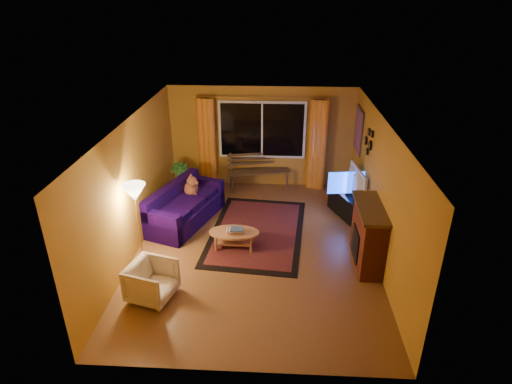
# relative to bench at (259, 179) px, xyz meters

# --- Properties ---
(floor) EXTENTS (4.50, 6.00, 0.02)m
(floor) POSITION_rel_bench_xyz_m (0.06, -2.75, -0.24)
(floor) COLOR brown
(floor) RESTS_ON ground
(ceiling) EXTENTS (4.50, 6.00, 0.02)m
(ceiling) POSITION_rel_bench_xyz_m (0.06, -2.75, 2.28)
(ceiling) COLOR white
(ceiling) RESTS_ON ground
(wall_back) EXTENTS (4.50, 0.02, 2.50)m
(wall_back) POSITION_rel_bench_xyz_m (0.06, 0.26, 1.02)
(wall_back) COLOR #BB8329
(wall_back) RESTS_ON ground
(wall_left) EXTENTS (0.02, 6.00, 2.50)m
(wall_left) POSITION_rel_bench_xyz_m (-2.20, -2.75, 1.02)
(wall_left) COLOR #BB8329
(wall_left) RESTS_ON ground
(wall_right) EXTENTS (0.02, 6.00, 2.50)m
(wall_right) POSITION_rel_bench_xyz_m (2.32, -2.75, 1.02)
(wall_right) COLOR #BB8329
(wall_right) RESTS_ON ground
(window) EXTENTS (2.00, 0.02, 1.30)m
(window) POSITION_rel_bench_xyz_m (0.06, 0.19, 1.22)
(window) COLOR black
(window) RESTS_ON wall_back
(curtain_rod) EXTENTS (3.20, 0.03, 0.03)m
(curtain_rod) POSITION_rel_bench_xyz_m (0.06, 0.15, 2.02)
(curtain_rod) COLOR #BF8C3F
(curtain_rod) RESTS_ON wall_back
(curtain_left) EXTENTS (0.36, 0.36, 2.24)m
(curtain_left) POSITION_rel_bench_xyz_m (-1.29, 0.13, 0.89)
(curtain_left) COLOR orange
(curtain_left) RESTS_ON ground
(curtain_right) EXTENTS (0.36, 0.36, 2.24)m
(curtain_right) POSITION_rel_bench_xyz_m (1.41, 0.13, 0.89)
(curtain_right) COLOR orange
(curtain_right) RESTS_ON ground
(bench) EXTENTS (1.59, 0.78, 0.46)m
(bench) POSITION_rel_bench_xyz_m (0.00, 0.00, 0.00)
(bench) COLOR #3E2C1A
(bench) RESTS_ON ground
(potted_plant) EXTENTS (0.56, 0.56, 0.82)m
(potted_plant) POSITION_rel_bench_xyz_m (-1.88, -0.50, 0.18)
(potted_plant) COLOR #235B1E
(potted_plant) RESTS_ON ground
(sofa) EXTENTS (1.48, 2.17, 0.81)m
(sofa) POSITION_rel_bench_xyz_m (-1.48, -1.80, 0.18)
(sofa) COLOR #14033E
(sofa) RESTS_ON ground
(dog) EXTENTS (0.40, 0.47, 0.44)m
(dog) POSITION_rel_bench_xyz_m (-1.43, -1.35, 0.39)
(dog) COLOR #9F563A
(dog) RESTS_ON sofa
(armchair) EXTENTS (0.79, 0.82, 0.70)m
(armchair) POSITION_rel_bench_xyz_m (-1.51, -4.33, 0.12)
(armchair) COLOR beige
(armchair) RESTS_ON ground
(floor_lamp) EXTENTS (0.35, 0.35, 1.61)m
(floor_lamp) POSITION_rel_bench_xyz_m (-1.94, -3.43, 0.58)
(floor_lamp) COLOR #BF8C3F
(floor_lamp) RESTS_ON ground
(rug) EXTENTS (2.11, 3.08, 0.02)m
(rug) POSITION_rel_bench_xyz_m (0.07, -2.17, -0.22)
(rug) COLOR #7C1D01
(rug) RESTS_ON ground
(coffee_table) EXTENTS (0.98, 0.98, 0.35)m
(coffee_table) POSITION_rel_bench_xyz_m (-0.34, -2.77, -0.05)
(coffee_table) COLOR #B47A58
(coffee_table) RESTS_ON ground
(tv_console) EXTENTS (0.87, 1.30, 0.52)m
(tv_console) POSITION_rel_bench_xyz_m (2.06, -1.41, 0.03)
(tv_console) COLOR black
(tv_console) RESTS_ON ground
(television) EXTENTS (0.28, 1.08, 0.62)m
(television) POSITION_rel_bench_xyz_m (2.06, -1.41, 0.60)
(television) COLOR black
(television) RESTS_ON tv_console
(fireplace) EXTENTS (0.40, 1.20, 1.10)m
(fireplace) POSITION_rel_bench_xyz_m (2.11, -3.15, 0.32)
(fireplace) COLOR maroon
(fireplace) RESTS_ON ground
(mirror_cluster) EXTENTS (0.06, 0.60, 0.56)m
(mirror_cluster) POSITION_rel_bench_xyz_m (2.27, -1.45, 1.57)
(mirror_cluster) COLOR black
(mirror_cluster) RESTS_ON wall_right
(painting) EXTENTS (0.04, 0.76, 0.96)m
(painting) POSITION_rel_bench_xyz_m (2.28, -0.30, 1.42)
(painting) COLOR #DD5129
(painting) RESTS_ON wall_right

